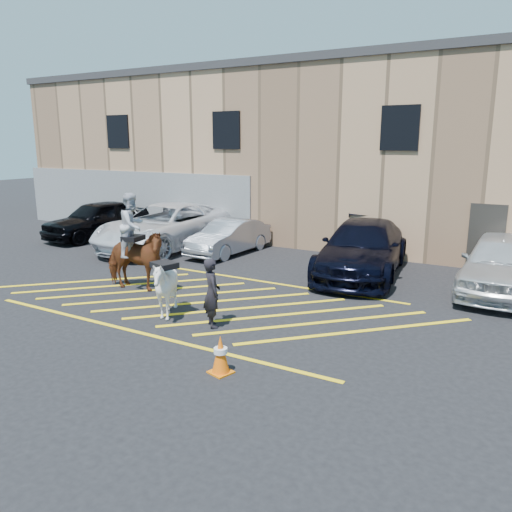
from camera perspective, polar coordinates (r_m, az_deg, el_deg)
The scene contains 12 objects.
ground at distance 13.54m, azimuth -5.04°, elevation -4.95°, with size 90.00×90.00×0.00m, color black.
car_black_suv at distance 22.97m, azimuth -17.66°, elevation 4.01°, with size 1.95×4.85×1.65m, color black.
car_white_pickup at distance 20.01m, azimuth -10.24°, elevation 3.34°, with size 2.94×6.37×1.77m, color white.
car_silver_sedan at distance 18.82m, azimuth -3.11°, elevation 2.18°, with size 1.36×3.90×1.29m, color #9598A2.
car_blue_suv at distance 16.19m, azimuth 12.09°, elevation 0.86°, with size 2.35×5.78×1.68m, color black.
car_white_suv at distance 15.46m, azimuth 26.28°, elevation -0.78°, with size 1.98×4.92×1.68m, color silver.
handler at distance 11.38m, azimuth -5.07°, elevation -4.21°, with size 0.58×0.38×1.60m, color black.
warehouse at distance 23.74m, azimuth 11.78°, elevation 11.47°, with size 32.42×10.20×7.30m.
hatching_zone at distance 13.30m, azimuth -5.78°, elevation -5.26°, with size 12.60×5.12×0.01m.
mounted_bay at distance 14.47m, azimuth -13.79°, elevation 0.50°, with size 2.22×1.25×2.78m.
saddled_white at distance 12.13m, azimuth -10.32°, elevation -3.59°, with size 1.48×1.58×1.46m.
traffic_cone at distance 9.27m, azimuth -4.07°, elevation -11.15°, with size 0.47×0.47×0.73m.
Camera 1 is at (7.39, -10.56, 4.14)m, focal length 35.00 mm.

